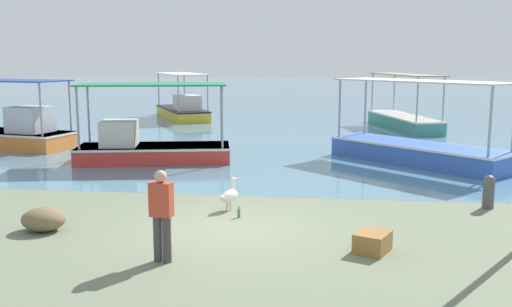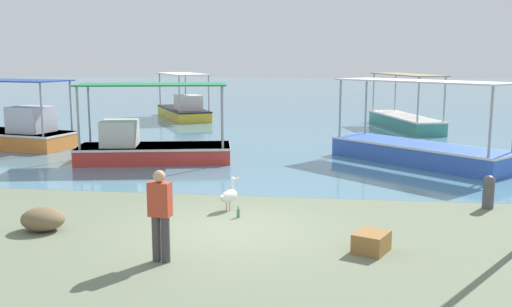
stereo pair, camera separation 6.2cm
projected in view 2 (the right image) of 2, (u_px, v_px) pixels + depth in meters
ground at (231, 229)px, 12.30m from camera, size 120.00×120.00×0.00m
harbor_water at (310, 93)px, 59.24m from camera, size 110.00×90.00×0.00m
fishing_boat_center at (12, 132)px, 23.41m from camera, size 6.00×3.24×2.76m
fishing_boat_near_left at (405, 118)px, 29.64m from camera, size 3.28×6.75×2.81m
fishing_boat_near_right at (184, 109)px, 34.47m from camera, size 4.60×6.31×2.72m
fishing_boat_far_left at (149, 145)px, 20.18m from camera, size 5.64×3.00×2.75m
fishing_boat_far_right at (418, 148)px, 19.81m from camera, size 5.97×5.69×2.88m
pelican at (229, 195)px, 13.75m from camera, size 0.52×0.74×0.80m
mooring_bollard at (489, 191)px, 13.91m from camera, size 0.29×0.29×0.83m
fisherman_standing at (160, 213)px, 10.19m from camera, size 0.43×0.28×1.69m
net_pile at (43, 219)px, 12.15m from camera, size 0.94×0.80×0.50m
cargo_crate at (371, 242)px, 10.82m from camera, size 0.80×0.86×0.38m
glass_bottle at (238, 213)px, 13.16m from camera, size 0.07×0.07×0.27m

